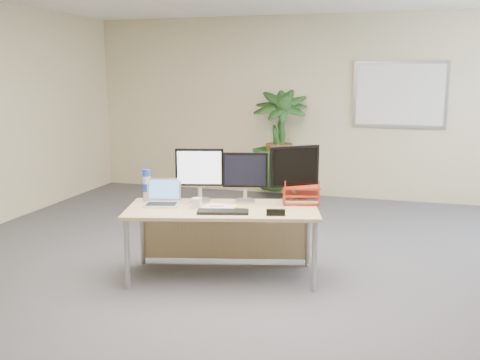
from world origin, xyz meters
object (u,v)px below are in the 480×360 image
(desk, at_px, (223,220))
(monitor_left, at_px, (200,171))
(laptop, at_px, (163,198))
(floor_plant, at_px, (279,148))
(monitor_right, at_px, (245,174))

(desk, distance_m, monitor_left, 0.50)
(monitor_left, height_order, laptop, monitor_left)
(floor_plant, height_order, laptop, floor_plant)
(monitor_right, relative_size, laptop, 1.25)
(floor_plant, distance_m, monitor_left, 3.14)
(monitor_right, xyz_separation_m, laptop, (-0.71, -0.29, -0.21))
(monitor_left, relative_size, monitor_right, 1.07)
(monitor_left, bearing_deg, desk, -18.93)
(floor_plant, bearing_deg, desk, -86.83)
(laptop, bearing_deg, desk, 11.04)
(floor_plant, bearing_deg, laptop, -96.36)
(floor_plant, height_order, monitor_left, floor_plant)
(floor_plant, relative_size, laptop, 4.01)
(monitor_left, relative_size, laptop, 1.34)
(desk, relative_size, laptop, 4.90)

